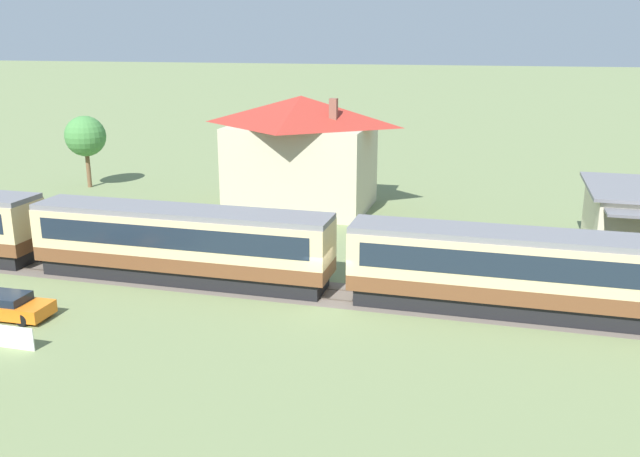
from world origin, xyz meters
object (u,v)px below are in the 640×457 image
station_house_red_roof (302,151)px  yard_tree_0 (85,136)px  parked_car_orange (8,306)px  passenger_train (186,241)px

station_house_red_roof → yard_tree_0: bearing=173.3°
station_house_red_roof → parked_car_orange: bearing=-107.1°
passenger_train → yard_tree_0: size_ratio=14.01×
passenger_train → station_house_red_roof: (1.47, 17.66, 2.26)m
station_house_red_roof → yard_tree_0: station_house_red_roof is taller
station_house_red_roof → parked_car_orange: size_ratio=2.73×
passenger_train → yard_tree_0: 28.05m
station_house_red_roof → parked_car_orange: 26.13m
passenger_train → station_house_red_roof: bearing=85.2°
passenger_train → parked_car_orange: 9.47m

